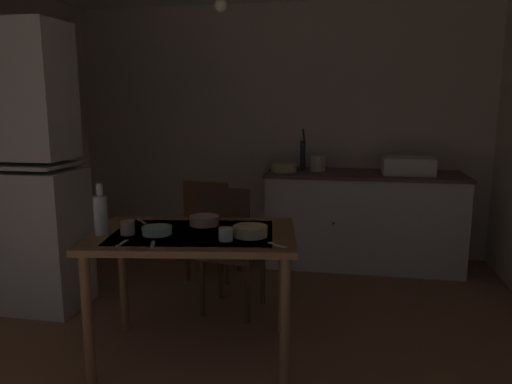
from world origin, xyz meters
name	(u,v)px	position (x,y,z in m)	size (l,w,h in m)	color
ground_plane	(235,335)	(0.00, 0.00, 0.00)	(5.04, 5.04, 0.00)	#92634B
wall_back	(278,131)	(0.00, 1.96, 1.21)	(4.14, 0.10, 2.42)	beige
hutch_cabinet	(22,179)	(-1.60, 0.21, 0.95)	(0.80, 0.48, 2.04)	silver
counter_cabinet	(363,219)	(0.85, 1.59, 0.43)	(1.77, 0.64, 0.87)	silver
sink_basin	(408,165)	(1.22, 1.59, 0.94)	(0.44, 0.34, 0.15)	white
hand_pump	(303,153)	(0.28, 1.64, 1.04)	(0.05, 0.27, 0.39)	#232328
mixing_bowl_counter	(284,167)	(0.12, 1.54, 0.91)	(0.24, 0.24, 0.08)	beige
stoneware_crock	(318,164)	(0.42, 1.64, 0.93)	(0.14, 0.14, 0.14)	beige
dining_table	(194,249)	(-0.18, -0.28, 0.66)	(1.26, 0.91, 0.76)	brown
chair_far_side	(229,248)	(-0.11, 0.32, 0.49)	(0.45, 0.45, 0.94)	#4A351E
chair_by_counter	(211,226)	(-0.43, 0.99, 0.46)	(0.43, 0.43, 0.86)	#4D2F1F
serving_bowl_wide	(157,230)	(-0.37, -0.35, 0.78)	(0.17, 0.17, 0.04)	#ADD1C1
soup_bowl_small	(204,220)	(-0.16, -0.10, 0.79)	(0.18, 0.18, 0.06)	tan
sauce_dish	(250,231)	(0.16, -0.30, 0.79)	(0.19, 0.19, 0.06)	beige
mug_dark	(127,228)	(-0.52, -0.39, 0.80)	(0.08, 0.08, 0.08)	tan
teacup_mint	(226,234)	(0.05, -0.41, 0.79)	(0.08, 0.08, 0.07)	white
glass_bottle	(101,214)	(-0.67, -0.42, 0.88)	(0.08, 0.08, 0.29)	#B7BCC1
table_knife	(141,221)	(-0.58, -0.09, 0.76)	(0.18, 0.02, 0.01)	silver
teaspoon_near_bowl	(153,245)	(-0.30, -0.57, 0.76)	(0.15, 0.02, 0.01)	beige
teaspoon_by_cup	(277,245)	(0.33, -0.45, 0.76)	(0.12, 0.02, 0.01)	beige
serving_spoon	(122,243)	(-0.48, -0.57, 0.76)	(0.13, 0.02, 0.01)	beige
pendant_bulb	(221,6)	(-0.13, 0.24, 2.09)	(0.08, 0.08, 0.08)	#F9EFCC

